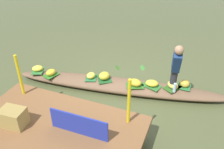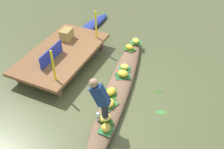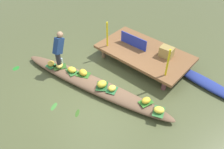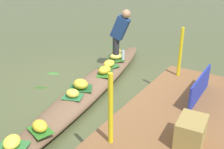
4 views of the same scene
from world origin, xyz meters
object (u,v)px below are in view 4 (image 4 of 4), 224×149
Objects in this scene: banana_bunch_2 at (81,84)px; vendor_person at (120,32)px; banana_bunch_7 at (109,63)px; produce_crate at (191,132)px; banana_bunch_4 at (73,93)px; water_bottle at (123,55)px; banana_bunch_6 at (12,142)px; banana_bunch_5 at (116,56)px; vendor_boat at (91,87)px; banana_bunch_0 at (40,126)px; banana_bunch_1 at (105,70)px; market_banner at (200,87)px; banana_bunch_3 at (117,51)px.

banana_bunch_2 is 0.25× the size of vendor_person.
produce_crate is (1.98, 2.48, 0.31)m from banana_bunch_7.
water_bottle is at bearing -175.12° from banana_bunch_4.
banana_bunch_2 is 1.86m from banana_bunch_6.
vendor_boat is at bearing 9.21° from banana_bunch_5.
banana_bunch_6 is at bearing 8.74° from banana_bunch_5.
banana_bunch_0 reaches higher than vendor_boat.
banana_bunch_7 is (-2.58, -0.48, -0.00)m from banana_bunch_0.
banana_bunch_1 is (-2.20, -0.34, 0.01)m from banana_bunch_0.
vendor_person is (-2.04, -0.24, 0.62)m from banana_bunch_4.
vendor_boat is 19.06× the size of banana_bunch_6.
market_banner is at bearing 58.86° from water_bottle.
banana_bunch_0 is 2.63m from banana_bunch_7.
banana_bunch_2 is (0.37, 0.04, 0.22)m from vendor_boat.
vendor_boat is at bearing -115.70° from produce_crate.
banana_bunch_6 is 2.91m from market_banner.
banana_bunch_1 is at bearing 166.11° from vendor_boat.
banana_bunch_3 reaches higher than banana_bunch_6.
vendor_boat is 1.80m from banana_bunch_0.
banana_bunch_6 is 1.22× the size of water_bottle.
banana_bunch_0 is at bearing 9.21° from vendor_person.
market_banner is (-0.77, 2.01, 0.34)m from banana_bunch_4.
banana_bunch_1 is at bearing 10.10° from vendor_person.
banana_bunch_1 is at bearing -124.25° from produce_crate.
banana_bunch_1 is (-0.45, 0.04, 0.22)m from vendor_boat.
produce_crate reaches higher than banana_bunch_2.
vendor_person reaches higher than banana_bunch_1.
vendor_person is at bearing 95.68° from banana_bunch_5.
banana_bunch_2 is 1.21m from banana_bunch_7.
banana_bunch_0 is 1.21× the size of banana_bunch_3.
banana_bunch_6 is at bearing -0.82° from vendor_boat.
market_banner reaches higher than banana_bunch_7.
vendor_boat is 0.50m from banana_bunch_1.
banana_bunch_2 reaches higher than banana_bunch_6.
banana_bunch_2 is at bearing -79.17° from market_banner.
produce_crate is (1.14, 2.38, 0.51)m from vendor_boat.
vendor_boat is 5.01× the size of market_banner.
banana_bunch_0 is 2.54m from market_banner.
banana_bunch_5 is (-2.03, -0.33, 0.00)m from banana_bunch_4.
vendor_boat is 2.69m from produce_crate.
banana_bunch_5 is 3.57m from banana_bunch_6.
vendor_boat is at bearing -4.61° from banana_bunch_1.
banana_bunch_1 is 1.01× the size of banana_bunch_5.
water_bottle is (-0.93, -0.09, 0.03)m from banana_bunch_1.
banana_bunch_7 is 0.70× the size of produce_crate.
vendor_boat is 18.10× the size of banana_bunch_2.
vendor_person is (-3.08, -0.50, 0.61)m from banana_bunch_0.
banana_bunch_4 is 0.84× the size of banana_bunch_5.
market_banner is (0.78, 2.23, 0.34)m from banana_bunch_7.
banana_bunch_3 is (-1.95, -0.40, -0.00)m from banana_bunch_2.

